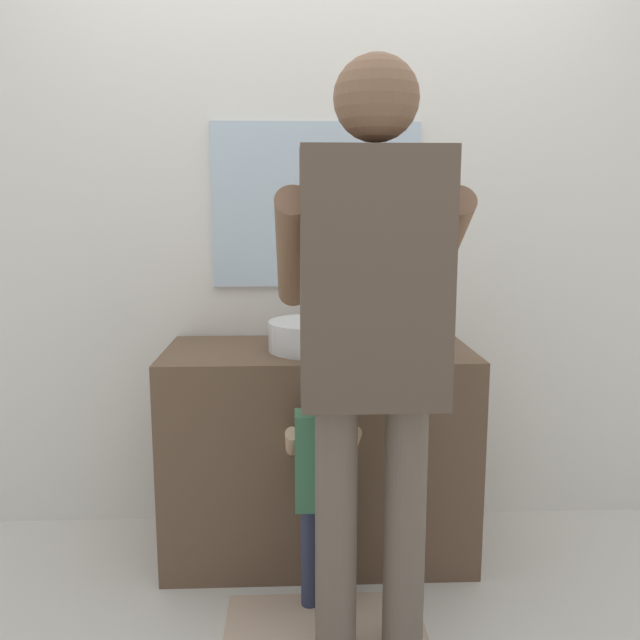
# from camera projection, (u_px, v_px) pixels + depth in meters

# --- Properties ---
(ground_plane) EXTENTS (14.00, 14.00, 0.00)m
(ground_plane) POSITION_uv_depth(u_px,v_px,m) (322.00, 590.00, 2.34)
(ground_plane) COLOR silver
(back_wall) EXTENTS (4.40, 0.10, 2.70)m
(back_wall) POSITION_uv_depth(u_px,v_px,m) (315.00, 206.00, 2.72)
(back_wall) COLOR silver
(back_wall) RESTS_ON ground
(vanity_cabinet) EXTENTS (1.16, 0.54, 0.81)m
(vanity_cabinet) POSITION_uv_depth(u_px,v_px,m) (318.00, 451.00, 2.56)
(vanity_cabinet) COLOR brown
(vanity_cabinet) RESTS_ON ground
(sink_basin) EXTENTS (0.38, 0.38, 0.11)m
(sink_basin) POSITION_uv_depth(u_px,v_px,m) (319.00, 335.00, 2.47)
(sink_basin) COLOR silver
(sink_basin) RESTS_ON vanity_cabinet
(faucet) EXTENTS (0.18, 0.14, 0.18)m
(faucet) POSITION_uv_depth(u_px,v_px,m) (316.00, 319.00, 2.68)
(faucet) COLOR #B7BABF
(faucet) RESTS_ON vanity_cabinet
(toothbrush_cup) EXTENTS (0.07, 0.07, 0.21)m
(toothbrush_cup) POSITION_uv_depth(u_px,v_px,m) (411.00, 335.00, 2.48)
(toothbrush_cup) COLOR silver
(toothbrush_cup) RESTS_ON vanity_cabinet
(bath_mat) EXTENTS (0.64, 0.40, 0.02)m
(bath_mat) POSITION_uv_depth(u_px,v_px,m) (325.00, 632.00, 2.09)
(bath_mat) COLOR #CCAD8E
(bath_mat) RESTS_ON ground
(child_toddler) EXTENTS (0.25, 0.25, 0.81)m
(child_toddler) POSITION_uv_depth(u_px,v_px,m) (323.00, 473.00, 2.15)
(child_toddler) COLOR #2D334C
(child_toddler) RESTS_ON ground
(adult_parent) EXTENTS (0.54, 0.57, 1.73)m
(adult_parent) POSITION_uv_depth(u_px,v_px,m) (373.00, 317.00, 1.82)
(adult_parent) COLOR #6B5B4C
(adult_parent) RESTS_ON ground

